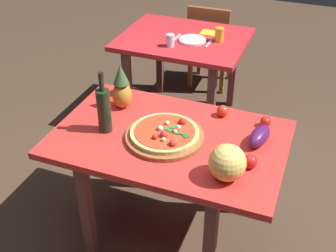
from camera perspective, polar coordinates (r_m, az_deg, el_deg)
name	(u,v)px	position (r m, az deg, el deg)	size (l,w,h in m)	color
ground_plane	(169,232)	(2.91, 0.14, -13.78)	(10.00, 10.00, 0.00)	#4C3828
display_table	(169,150)	(2.46, 0.17, -3.20)	(1.28, 0.82, 0.77)	brown
background_table	(183,50)	(3.68, 2.05, 9.97)	(1.03, 0.82, 0.77)	brown
dining_chair	(210,42)	(4.29, 5.55, 10.92)	(0.41, 0.41, 0.85)	#935930
pizza_board	(165,136)	(2.37, -0.43, -1.38)	(0.43, 0.43, 0.03)	#935930
pizza	(165,133)	(2.36, -0.36, -0.88)	(0.38, 0.38, 0.06)	#E4B966
wine_bottle	(104,109)	(2.40, -8.40, 2.17)	(0.08, 0.08, 0.36)	black
pineapple_left	(122,89)	(2.61, -6.10, 4.89)	(0.12, 0.12, 0.28)	#C1812B
melon	(227,163)	(2.09, 7.78, -4.78)	(0.18, 0.18, 0.18)	#EFCE60
bell_pepper	(122,87)	(2.78, -6.02, 5.12)	(0.10, 0.10, 0.11)	red
eggplant	(259,136)	(2.37, 11.90, -1.30)	(0.20, 0.09, 0.09)	#4F1954
tomato_at_corner	(223,111)	(2.57, 7.17, 1.98)	(0.07, 0.07, 0.07)	red
tomato_beside_pepper	(265,122)	(2.52, 12.66, 0.55)	(0.06, 0.06, 0.06)	red
tomato_by_bottle	(250,161)	(2.20, 10.73, -4.57)	(0.07, 0.07, 0.07)	red
drinking_glass_juice	(219,35)	(3.56, 6.76, 11.82)	(0.07, 0.07, 0.11)	gold
drinking_glass_water	(170,40)	(3.45, 0.30, 11.17)	(0.06, 0.06, 0.10)	silver
dinner_plate	(192,40)	(3.56, 3.22, 11.20)	(0.22, 0.22, 0.02)	white
fork_utensil	(176,38)	(3.61, 1.07, 11.47)	(0.02, 0.18, 0.01)	silver
knife_utensil	(209,43)	(3.53, 5.42, 10.79)	(0.02, 0.18, 0.01)	silver
napkin_folded	(209,33)	(3.73, 5.43, 12.07)	(0.14, 0.12, 0.01)	yellow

